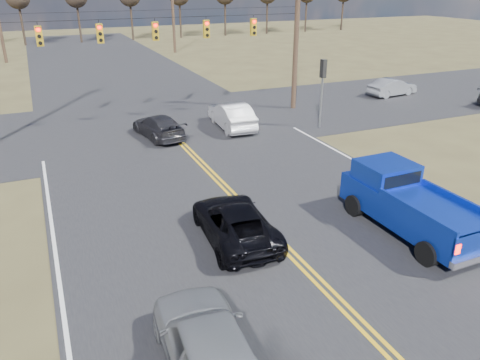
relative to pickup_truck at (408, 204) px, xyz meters
name	(u,v)px	position (x,y,z in m)	size (l,w,h in m)	color
ground	(331,294)	(-4.39, -2.05, -1.00)	(160.00, 160.00, 0.00)	brown
road_main	(207,169)	(-4.39, 7.95, -1.00)	(14.00, 120.00, 0.02)	#28282B
road_cross	(162,123)	(-4.39, 15.95, -1.00)	(120.00, 12.00, 0.02)	#28282B
signal_gantry	(165,36)	(-3.89, 15.73, 4.07)	(19.60, 4.83, 10.00)	#473323
utility_poles	(160,34)	(-4.39, 14.95, 4.23)	(19.60, 58.32, 10.00)	#473323
treeline	(124,13)	(-4.39, 24.91, 4.71)	(87.00, 117.80, 7.40)	#33261C
pickup_truck	(408,204)	(0.00, 0.00, 0.00)	(2.25, 5.49, 2.05)	black
silver_suv	(209,349)	(-8.43, -3.46, -0.20)	(1.87, 4.64, 1.58)	#94979B
black_suv	(235,222)	(-5.62, 1.80, -0.37)	(2.07, 4.48, 1.25)	black
white_car_queue	(232,115)	(-0.87, 13.45, -0.25)	(1.58, 4.52, 1.49)	white
dgrey_car_queue	(158,126)	(-5.19, 13.45, -0.38)	(1.72, 4.22, 1.22)	#2E2D32
cross_car_east_near	(392,87)	(13.08, 16.22, -0.36)	(3.86, 1.35, 1.27)	#94979B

